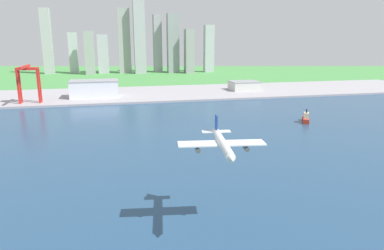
% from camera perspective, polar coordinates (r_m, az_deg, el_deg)
% --- Properties ---
extents(ground_plane, '(2400.00, 2400.00, 0.00)m').
position_cam_1_polar(ground_plane, '(297.50, -2.13, -0.36)').
color(ground_plane, '#488E46').
extents(water_bay, '(840.00, 360.00, 0.15)m').
position_cam_1_polar(water_bay, '(241.01, 0.57, -3.74)').
color(water_bay, navy).
rests_on(water_bay, ground).
extents(industrial_pier, '(840.00, 140.00, 2.50)m').
position_cam_1_polar(industrial_pier, '(481.79, -6.41, 5.19)').
color(industrial_pier, '#9A979D').
rests_on(industrial_pier, ground).
extents(airplane_landing, '(33.68, 36.89, 10.74)m').
position_cam_1_polar(airplane_landing, '(129.77, 5.01, -3.06)').
color(airplane_landing, silver).
extents(tugboat_small, '(14.17, 20.87, 12.69)m').
position_cam_1_polar(tugboat_small, '(330.67, 18.24, 1.03)').
color(tugboat_small, '#B22D1E').
rests_on(tugboat_small, water_bay).
extents(port_crane_red, '(23.67, 43.47, 43.14)m').
position_cam_1_polar(port_crane_red, '(434.84, -25.46, 7.28)').
color(port_crane_red, red).
rests_on(port_crane_red, industrial_pier).
extents(warehouse_main, '(59.59, 33.67, 21.34)m').
position_cam_1_polar(warehouse_main, '(456.47, -15.77, 5.80)').
color(warehouse_main, silver).
rests_on(warehouse_main, industrial_pier).
extents(warehouse_annex, '(40.80, 32.87, 12.72)m').
position_cam_1_polar(warehouse_annex, '(509.32, 8.62, 6.45)').
color(warehouse_annex, silver).
rests_on(warehouse_annex, industrial_pier).
extents(distant_skyline, '(377.60, 78.75, 156.30)m').
position_cam_1_polar(distant_skyline, '(803.68, -9.06, 12.86)').
color(distant_skyline, '#ACACAF').
rests_on(distant_skyline, ground).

